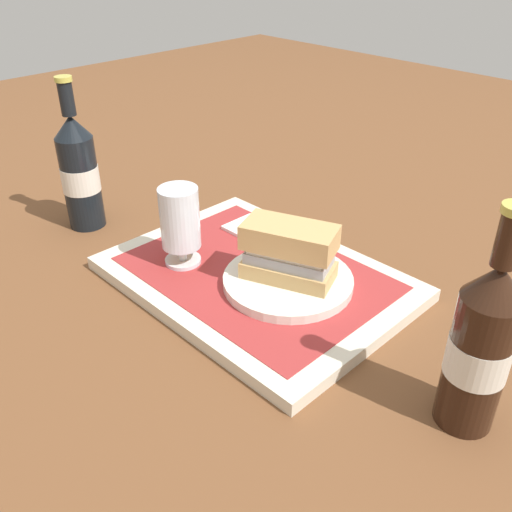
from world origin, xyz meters
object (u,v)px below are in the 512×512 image
at_px(beer_bottle, 79,171).
at_px(beer_glass, 180,222).
at_px(sandwich, 287,251).
at_px(second_bottle, 480,346).
at_px(plate, 288,281).

bearing_deg(beer_bottle, beer_glass, -174.92).
xyz_separation_m(beer_glass, beer_bottle, (0.25, 0.02, 0.01)).
bearing_deg(sandwich, beer_bottle, -9.57).
distance_m(beer_glass, second_bottle, 0.46).
bearing_deg(second_bottle, beer_bottle, 4.79).
bearing_deg(sandwich, second_bottle, 151.85).
relative_size(plate, beer_glass, 1.52).
bearing_deg(beer_glass, plate, -156.15).
height_order(plate, beer_glass, beer_glass).
height_order(plate, sandwich, sandwich).
relative_size(plate, beer_bottle, 0.71).
bearing_deg(plate, beer_bottle, 12.66).
relative_size(plate, second_bottle, 0.71).
relative_size(plate, sandwich, 1.31).
xyz_separation_m(beer_glass, second_bottle, (-0.46, -0.04, 0.01)).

